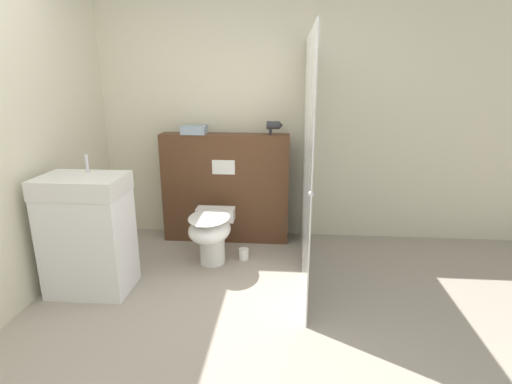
{
  "coord_description": "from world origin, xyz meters",
  "views": [
    {
      "loc": [
        0.53,
        -1.86,
        1.64
      ],
      "look_at": [
        0.26,
        1.29,
        0.71
      ],
      "focal_mm": 28.0,
      "sensor_mm": 36.0,
      "label": 1
    }
  ],
  "objects": [
    {
      "name": "spare_toilet_roll",
      "position": [
        0.13,
        1.5,
        0.05
      ],
      "size": [
        0.09,
        0.09,
        0.1
      ],
      "color": "white",
      "rests_on": "ground_plane"
    },
    {
      "name": "ground_plane",
      "position": [
        0.0,
        0.0,
        0.0
      ],
      "size": [
        12.0,
        12.0,
        0.0
      ],
      "primitive_type": "plane",
      "color": "#9E9384"
    },
    {
      "name": "wall_back",
      "position": [
        0.0,
        2.18,
        1.25
      ],
      "size": [
        8.0,
        0.06,
        2.5
      ],
      "color": "beige",
      "rests_on": "ground_plane"
    },
    {
      "name": "folded_towel",
      "position": [
        -0.39,
        1.94,
        1.13
      ],
      "size": [
        0.23,
        0.2,
        0.08
      ],
      "color": "#8C9EAD",
      "rests_on": "partition_panel"
    },
    {
      "name": "partition_panel",
      "position": [
        -0.1,
        1.96,
        0.55
      ],
      "size": [
        1.26,
        0.22,
        1.09
      ],
      "color": "#51331E",
      "rests_on": "ground_plane"
    },
    {
      "name": "sink_vanity",
      "position": [
        -1.0,
        0.86,
        0.47
      ],
      "size": [
        0.62,
        0.43,
        1.07
      ],
      "color": "white",
      "rests_on": "ground_plane"
    },
    {
      "name": "shower_glass",
      "position": [
        0.67,
        1.32,
        0.97
      ],
      "size": [
        0.04,
        1.67,
        1.95
      ],
      "color": "silver",
      "rests_on": "ground_plane"
    },
    {
      "name": "toilet",
      "position": [
        -0.14,
        1.37,
        0.31
      ],
      "size": [
        0.36,
        0.6,
        0.48
      ],
      "color": "white",
      "rests_on": "ground_plane"
    },
    {
      "name": "hair_drier",
      "position": [
        0.38,
        1.95,
        1.18
      ],
      "size": [
        0.15,
        0.08,
        0.13
      ],
      "color": "#2D2D33",
      "rests_on": "partition_panel"
    }
  ]
}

